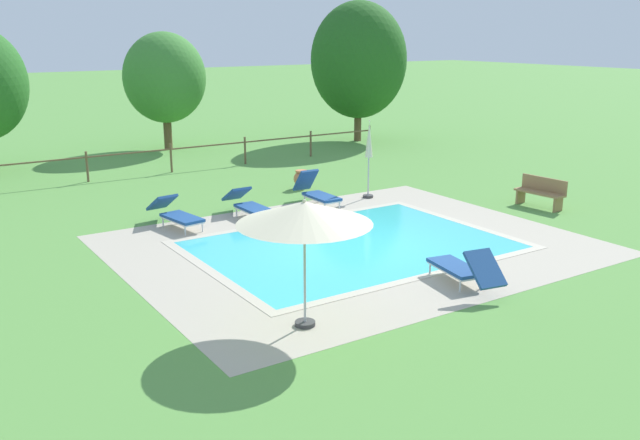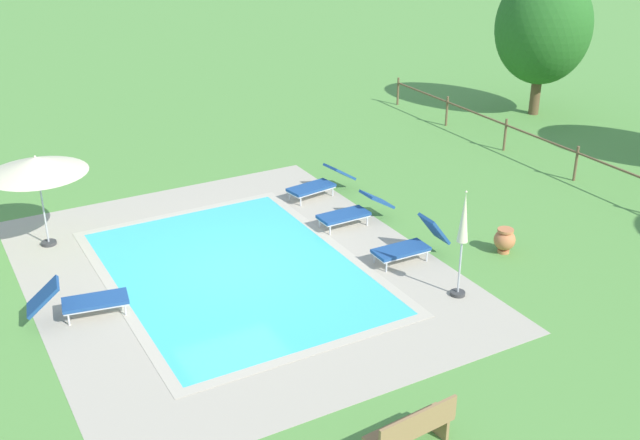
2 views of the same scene
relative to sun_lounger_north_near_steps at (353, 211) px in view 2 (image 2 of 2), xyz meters
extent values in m
plane|color=#599342|center=(0.87, -3.66, -0.36)|extent=(160.00, 160.00, 0.00)
cube|color=#B2A893|center=(0.87, -3.66, -0.36)|extent=(10.76, 8.73, 0.01)
cube|color=#42CCD6|center=(0.87, -3.66, -0.36)|extent=(7.07, 5.04, 0.01)
cube|color=#C0B59F|center=(0.87, -1.02, -0.35)|extent=(7.55, 0.24, 0.01)
cube|color=#C0B59F|center=(0.87, -6.30, -0.35)|extent=(7.55, 0.24, 0.01)
cube|color=#C0B59F|center=(4.52, -3.66, -0.35)|extent=(0.24, 5.04, 0.01)
cube|color=#C0B59F|center=(-2.78, -3.66, -0.35)|extent=(0.24, 5.04, 0.01)
cube|color=navy|center=(0.01, -0.30, -0.05)|extent=(0.63, 1.31, 0.07)
cube|color=navy|center=(-0.02, 0.72, 0.17)|extent=(0.62, 0.77, 0.49)
cube|color=silver|center=(0.01, -0.30, -0.10)|extent=(0.60, 1.29, 0.04)
cylinder|color=silver|center=(0.27, -0.84, -0.22)|extent=(0.04, 0.04, 0.28)
cylinder|color=silver|center=(-0.24, -0.85, -0.22)|extent=(0.04, 0.04, 0.28)
cylinder|color=silver|center=(0.25, 0.26, -0.22)|extent=(0.04, 0.04, 0.28)
cylinder|color=silver|center=(-0.26, 0.25, -0.22)|extent=(0.04, 0.04, 0.28)
cube|color=navy|center=(2.32, -0.14, -0.05)|extent=(0.62, 1.31, 0.07)
cube|color=navy|center=(2.33, 0.77, 0.28)|extent=(0.61, 0.58, 0.70)
cube|color=silver|center=(2.32, -0.14, -0.10)|extent=(0.59, 1.28, 0.04)
cylinder|color=silver|center=(2.57, -0.70, -0.22)|extent=(0.04, 0.04, 0.28)
cylinder|color=silver|center=(2.06, -0.69, -0.22)|extent=(0.04, 0.04, 0.28)
cylinder|color=silver|center=(2.58, 0.41, -0.22)|extent=(0.04, 0.04, 0.28)
cylinder|color=silver|center=(2.07, 0.42, -0.22)|extent=(0.04, 0.04, 0.28)
cube|color=navy|center=(-2.01, -0.13, -0.05)|extent=(0.79, 1.38, 0.07)
cube|color=navy|center=(-2.17, 0.87, 0.18)|extent=(0.71, 0.83, 0.51)
cube|color=silver|center=(-2.01, -0.13, -0.10)|extent=(0.76, 1.35, 0.04)
cylinder|color=silver|center=(-1.68, -0.63, -0.22)|extent=(0.04, 0.04, 0.28)
cylinder|color=silver|center=(-2.18, -0.71, -0.22)|extent=(0.04, 0.04, 0.28)
cylinder|color=silver|center=(-1.85, 0.46, -0.22)|extent=(0.04, 0.04, 0.28)
cylinder|color=silver|center=(-2.35, 0.38, -0.22)|extent=(0.04, 0.04, 0.28)
cube|color=navy|center=(1.19, -6.86, -0.05)|extent=(0.81, 1.38, 0.07)
cube|color=navy|center=(1.02, -7.81, 0.23)|extent=(0.71, 0.78, 0.60)
cube|color=silver|center=(1.19, -6.86, -0.10)|extent=(0.78, 1.35, 0.04)
cylinder|color=silver|center=(1.03, -6.27, -0.22)|extent=(0.04, 0.04, 0.28)
cylinder|color=silver|center=(1.54, -6.36, -0.22)|extent=(0.04, 0.04, 0.28)
cylinder|color=silver|center=(0.84, -7.36, -0.22)|extent=(0.04, 0.04, 0.28)
cylinder|color=silver|center=(1.35, -7.44, -0.22)|extent=(0.04, 0.04, 0.28)
cylinder|color=#383838|center=(-2.57, -7.04, -0.32)|extent=(0.36, 0.36, 0.08)
cylinder|color=#B2B5B7|center=(-2.57, -7.04, 0.75)|extent=(0.04, 0.04, 2.22)
cone|color=beige|center=(-2.57, -7.04, 1.69)|extent=(2.32, 2.32, 0.39)
sphere|color=beige|center=(-2.57, -7.04, 1.89)|extent=(0.06, 0.06, 0.06)
cylinder|color=#383838|center=(4.17, 0.06, -0.32)|extent=(0.32, 0.32, 0.08)
cylinder|color=#B2B5B7|center=(4.17, 0.06, 0.28)|extent=(0.04, 0.04, 1.28)
cone|color=beige|center=(4.17, 0.06, 1.46)|extent=(0.23, 0.23, 1.08)
sphere|color=beige|center=(4.17, 0.06, 2.02)|extent=(0.05, 0.05, 0.05)
cube|color=#937047|center=(7.62, -3.65, 0.08)|extent=(0.57, 1.53, 0.06)
cube|color=#937047|center=(7.82, -3.64, 0.31)|extent=(0.18, 1.50, 0.40)
cube|color=#937047|center=(7.56, -3.02, -0.16)|extent=(0.40, 0.09, 0.41)
cylinder|color=#C67547|center=(3.11, 2.27, -0.32)|extent=(0.28, 0.28, 0.08)
ellipsoid|color=#C67547|center=(3.11, 2.27, -0.03)|extent=(0.51, 0.51, 0.50)
cylinder|color=#C67547|center=(3.11, 2.27, 0.22)|extent=(0.38, 0.38, 0.06)
cylinder|color=brown|center=(-8.48, 7.18, 0.16)|extent=(0.08, 0.08, 1.05)
cylinder|color=brown|center=(-5.47, 7.18, 0.16)|extent=(0.08, 0.08, 1.05)
cylinder|color=brown|center=(-2.45, 7.18, 0.16)|extent=(0.08, 0.08, 1.05)
cylinder|color=brown|center=(0.56, 7.18, 0.16)|extent=(0.08, 0.08, 1.05)
cube|color=brown|center=(0.56, 7.18, 0.49)|extent=(18.09, 0.05, 0.05)
cylinder|color=brown|center=(-5.04, 10.88, 0.47)|extent=(0.36, 0.36, 1.66)
ellipsoid|color=#286623|center=(-5.04, 10.88, 2.82)|extent=(3.39, 3.39, 4.05)
camera|label=1|loc=(-8.46, -16.51, 4.62)|focal=38.67mm
camera|label=2|loc=(15.23, -9.49, 7.94)|focal=43.40mm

